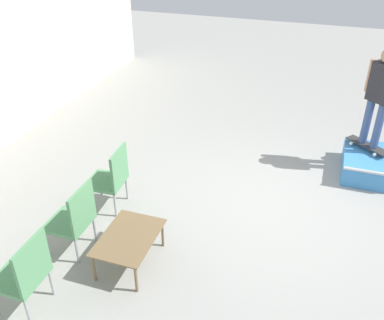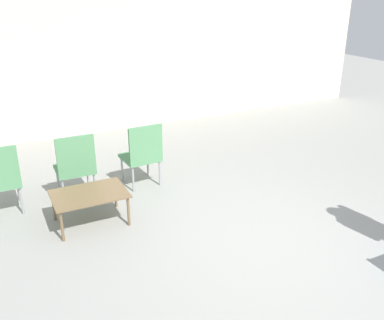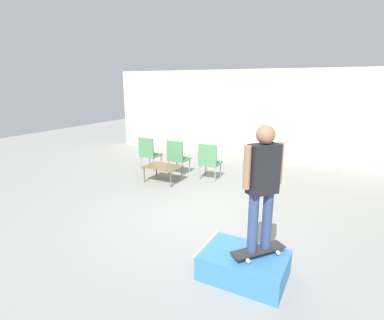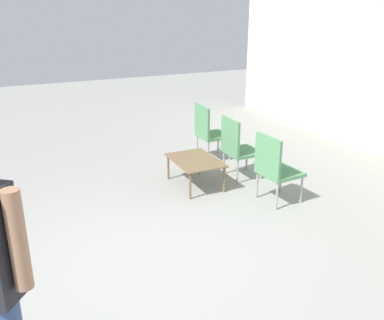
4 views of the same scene
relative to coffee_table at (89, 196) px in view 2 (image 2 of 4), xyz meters
The scene contains 5 objects.
ground_plane 2.33m from the coffee_table, 41.37° to the right, with size 24.00×24.00×0.00m, color gray.
house_wall_back 4.15m from the coffee_table, 64.41° to the left, with size 12.00×0.06×3.00m.
coffee_table is the anchor object (origin of this frame).
patio_chair_center 0.76m from the coffee_table, 90.07° to the left, with size 0.52×0.52×0.99m.
patio_chair_right 1.26m from the coffee_table, 36.73° to the left, with size 0.55×0.55×0.99m.
Camera 2 is at (-2.71, -3.40, 2.88)m, focal length 40.00 mm.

